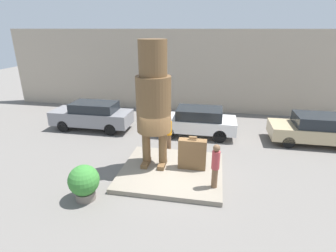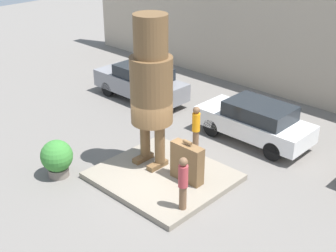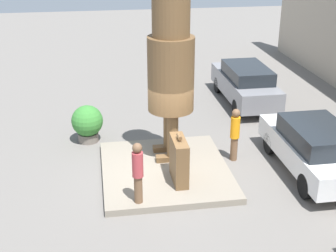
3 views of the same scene
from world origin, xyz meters
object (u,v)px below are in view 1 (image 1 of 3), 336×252
giant_suitcase (192,154)px  tourist (215,164)px  worker_hivis (169,131)px  parked_car_tan (314,129)px  planter_pot (84,182)px  statue_figure (153,96)px  parked_car_grey (92,115)px  parked_car_white (196,121)px

giant_suitcase → tourist: bearing=-52.9°
tourist → worker_hivis: (-2.31, 3.29, -0.18)m
parked_car_tan → planter_pot: 11.59m
statue_figure → parked_car_grey: 6.59m
parked_car_white → parked_car_grey: bearing=1.6°
giant_suitcase → worker_hivis: size_ratio=0.83×
worker_hivis → parked_car_tan: bearing=15.9°
statue_figure → giant_suitcase: statue_figure is taller
tourist → parked_car_white: size_ratio=0.38×
statue_figure → parked_car_tan: 8.92m
planter_pot → worker_hivis: 5.09m
statue_figure → parked_car_grey: bearing=140.2°
parked_car_white → parked_car_tan: size_ratio=1.05×
tourist → planter_pot: tourist is taller
parked_car_grey → parked_car_tan: parked_car_grey is taller
parked_car_tan → planter_pot: parked_car_tan is taller
tourist → parked_car_grey: bearing=144.4°
statue_figure → parked_car_tan: (7.56, 4.10, -2.39)m
parked_car_tan → worker_hivis: size_ratio=2.46×
giant_suitcase → worker_hivis: worker_hivis is taller
giant_suitcase → parked_car_white: bearing=92.7°
tourist → worker_hivis: size_ratio=0.98×
giant_suitcase → tourist: (0.95, -1.26, 0.29)m
giant_suitcase → parked_car_white: (-0.19, 4.14, 0.01)m
parked_car_tan → tourist: bearing=47.1°
tourist → parked_car_white: (-1.14, 5.40, -0.28)m
tourist → parked_car_tan: size_ratio=0.40×
tourist → worker_hivis: tourist is taller
planter_pot → tourist: bearing=16.3°
giant_suitcase → parked_car_tan: bearing=34.7°
giant_suitcase → worker_hivis: 2.45m
tourist → parked_car_grey: 8.98m
parked_car_grey → planter_pot: 7.12m
parked_car_grey → parked_car_tan: size_ratio=1.10×
giant_suitcase → planter_pot: 4.36m
tourist → parked_car_tan: tourist is taller
parked_car_white → planter_pot: 7.49m
tourist → parked_car_grey: tourist is taller
parked_car_grey → parked_car_white: 6.16m
parked_car_white → planter_pot: parked_car_white is taller
worker_hivis → planter_pot: bearing=-115.2°
giant_suitcase → parked_car_grey: size_ratio=0.31×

